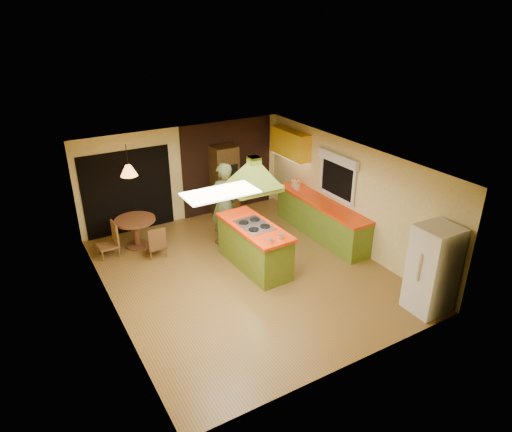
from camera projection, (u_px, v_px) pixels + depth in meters
ground at (246, 273)px, 9.79m from camera, size 6.50×6.50×0.00m
room_walls at (245, 220)px, 9.27m from camera, size 5.50×6.50×6.50m
ceiling_plane at (244, 161)px, 8.74m from camera, size 6.50×6.50×0.00m
brick_panel at (228, 166)px, 12.37m from camera, size 2.64×0.03×2.50m
nook_opening at (128, 192)px, 11.20m from camera, size 2.20×0.03×2.10m
right_counter at (321, 219)px, 11.19m from camera, size 0.62×3.05×0.92m
upper_cabinets at (290, 144)px, 11.87m from camera, size 0.34×1.40×0.70m
window_right at (338, 169)px, 10.59m from camera, size 0.12×1.35×1.06m
fluor_panel at (220, 193)px, 7.30m from camera, size 1.20×0.60×0.03m
kitchen_island at (254, 246)px, 9.83m from camera, size 0.88×2.03×1.01m
range_hood at (254, 169)px, 9.10m from camera, size 1.02×0.75×0.79m
man at (224, 204)px, 10.66m from camera, size 0.76×0.52×2.00m
refrigerator at (433, 269)px, 8.28m from camera, size 0.72×0.68×1.72m
wall_oven at (225, 181)px, 12.16m from camera, size 0.65×0.61×1.93m
dining_table at (136, 227)px, 10.67m from camera, size 0.94×0.94×0.71m
chair_left at (107, 240)px, 10.31m from camera, size 0.45×0.45×0.79m
chair_near at (156, 241)px, 10.32m from camera, size 0.44×0.44×0.75m
pendant_lamp at (129, 171)px, 10.08m from camera, size 0.49×0.49×0.24m
canister_large at (296, 185)px, 11.72m from camera, size 0.17×0.17×0.22m
canister_medium at (294, 184)px, 11.82m from camera, size 0.18×0.18×0.19m
canister_small at (298, 187)px, 11.67m from camera, size 0.13×0.13×0.17m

